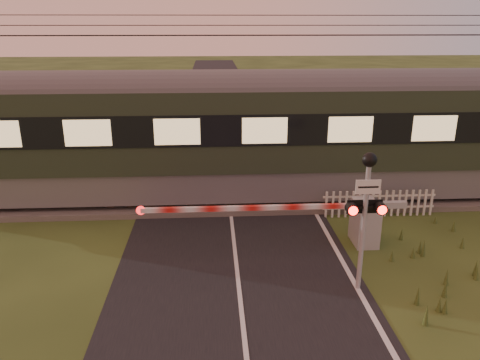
{
  "coord_description": "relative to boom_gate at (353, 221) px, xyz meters",
  "views": [
    {
      "loc": [
        -0.55,
        -8.91,
        5.89
      ],
      "look_at": [
        0.18,
        3.2,
        1.79
      ],
      "focal_mm": 35.0,
      "sensor_mm": 36.0,
      "label": 1
    }
  ],
  "objects": [
    {
      "name": "picket_fence",
      "position": [
        1.39,
        1.84,
        -0.25
      ],
      "size": [
        3.62,
        0.07,
        0.87
      ],
      "color": "silver",
      "rests_on": "ground"
    },
    {
      "name": "ground",
      "position": [
        -3.31,
        -2.77,
        -0.69
      ],
      "size": [
        160.0,
        160.0,
        0.0
      ],
      "primitive_type": "plane",
      "color": "#2C3C17",
      "rests_on": "ground"
    },
    {
      "name": "boom_gate",
      "position": [
        0.0,
        0.0,
        0.0
      ],
      "size": [
        7.36,
        0.94,
        1.26
      ],
      "color": "gray",
      "rests_on": "ground"
    },
    {
      "name": "road",
      "position": [
        -3.29,
        -3.0,
        -0.68
      ],
      "size": [
        6.0,
        140.0,
        0.03
      ],
      "color": "black",
      "rests_on": "ground"
    },
    {
      "name": "overhead_wires",
      "position": [
        -3.31,
        3.73,
        5.04
      ],
      "size": [
        120.0,
        0.62,
        0.62
      ],
      "color": "black",
      "rests_on": "ground"
    },
    {
      "name": "crossing_signal",
      "position": [
        -0.54,
        -2.35,
        1.57
      ],
      "size": [
        0.84,
        0.35,
        3.29
      ],
      "color": "gray",
      "rests_on": "ground"
    },
    {
      "name": "track_bed",
      "position": [
        -3.31,
        3.73,
        -0.62
      ],
      "size": [
        140.0,
        3.4,
        0.39
      ],
      "color": "#47423D",
      "rests_on": "ground"
    }
  ]
}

